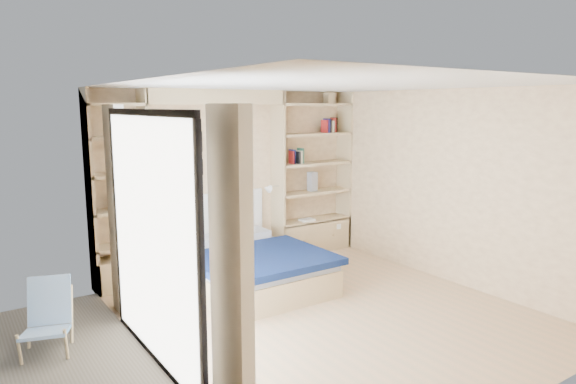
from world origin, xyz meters
TOP-DOWN VIEW (x-y plane):
  - ground at (0.00, 0.00)m, footprint 4.50×4.50m
  - room_shell at (-0.39, 1.52)m, footprint 4.50×4.50m
  - bed at (-0.32, 1.22)m, footprint 1.63×2.02m
  - photo_gallery at (-0.45, 2.22)m, footprint 1.48×0.02m
  - reading_lamps at (-0.30, 2.00)m, footprint 1.92×0.12m
  - shelf_decor at (1.10, 2.07)m, footprint 3.50×0.23m
  - deck_chair at (-2.73, 0.79)m, footprint 0.59×0.77m

SIDE VIEW (x-z plane):
  - ground at x=0.00m, z-range 0.00..0.00m
  - bed at x=-0.32m, z-range -0.27..0.80m
  - deck_chair at x=-2.73m, z-range -0.02..0.66m
  - room_shell at x=-0.39m, z-range -1.17..3.33m
  - reading_lamps at x=-0.30m, z-range 1.03..1.17m
  - photo_gallery at x=-0.45m, z-range 1.19..2.01m
  - shelf_decor at x=1.10m, z-range 0.68..2.71m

